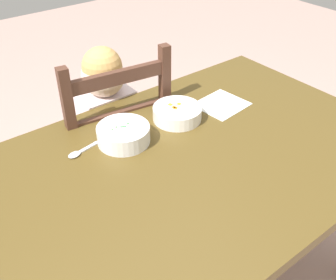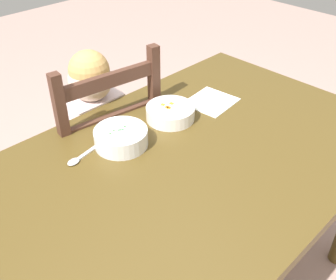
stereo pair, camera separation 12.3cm
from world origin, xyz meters
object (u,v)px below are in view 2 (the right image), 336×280
Objects in this scene: child_figure at (100,128)px; bowl_of_carrots at (170,112)px; dining_table at (173,189)px; dining_chair at (102,160)px; spoon at (78,159)px; bowl_of_peas at (121,137)px.

child_figure is 0.35m from bowl_of_carrots.
bowl_of_carrots reaches higher than dining_table.
dining_chair is 5.57× the size of bowl_of_carrots.
spoon is at bearing 174.83° from bowl_of_carrots.
bowl_of_peas is 0.23m from bowl_of_carrots.
dining_chair reaches higher than bowl_of_peas.
dining_table is 8.93× the size of bowl_of_carrots.
spoon is at bearing -135.42° from child_figure.
spoon is (-0.26, -0.26, 0.13)m from child_figure.
child_figure is at bearing 44.58° from spoon.
bowl_of_carrots is at bearing -67.65° from dining_chair.
child_figure is 5.41× the size of bowl_of_carrots.
child_figure is at bearing 81.73° from dining_table.
bowl_of_peas is 0.15m from spoon.
child_figure is at bearing 111.38° from bowl_of_carrots.
child_figure is (0.01, -0.00, 0.17)m from dining_chair.
child_figure reaches higher than bowl_of_carrots.
bowl_of_peas reaches higher than bowl_of_carrots.
child_figure reaches higher than dining_table.
bowl_of_peas is 1.00× the size of bowl_of_carrots.
dining_table is at bearing -98.27° from child_figure.
dining_table is 0.24m from bowl_of_peas.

